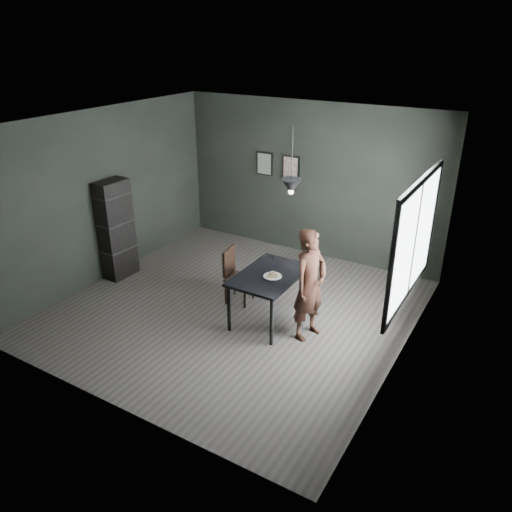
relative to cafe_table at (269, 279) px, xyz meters
The scene contains 13 objects.
ground 0.90m from the cafe_table, behind, with size 5.00×5.00×0.00m, color #34302D.
back_wall 2.67m from the cafe_table, 103.50° to the left, with size 5.00×0.10×2.80m, color black.
ceiling 2.21m from the cafe_table, behind, with size 5.00×5.00×0.02m.
window_assembly 2.10m from the cafe_table, ahead, with size 0.04×1.96×1.56m.
cafe_table is the anchor object (origin of this frame).
white_plate 0.14m from the cafe_table, 36.30° to the right, with size 0.23×0.23×0.01m, color white.
donut_pile 0.16m from the cafe_table, 36.30° to the right, with size 0.16×0.16×0.07m.
woman 0.67m from the cafe_table, ahead, with size 0.58×0.38×1.58m, color black.
wood_chair 0.80m from the cafe_table, 162.43° to the left, with size 0.43×0.43×0.87m.
shelf_unit 2.93m from the cafe_table, behind, with size 0.32×0.56×1.68m, color black.
pendant_lamp 1.41m from the cafe_table, 21.80° to the left, with size 0.28×0.28×0.86m.
framed_print_left 3.03m from the cafe_table, 121.30° to the left, with size 0.34×0.04×0.44m.
framed_print_right 2.80m from the cafe_table, 111.06° to the left, with size 0.34×0.04×0.44m.
Camera 1 is at (3.65, -5.50, 3.92)m, focal length 35.00 mm.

